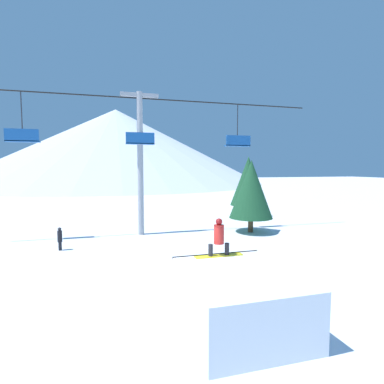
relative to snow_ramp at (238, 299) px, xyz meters
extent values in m
plane|color=white|center=(-1.37, 0.39, -0.77)|extent=(220.00, 220.00, 0.00)
cone|color=silver|center=(-1.37, 79.60, 9.41)|extent=(80.11, 80.11, 20.37)
cube|color=white|center=(0.00, 0.00, 0.00)|extent=(2.94, 3.62, 1.55)
cube|color=silver|center=(0.00, 1.76, 0.74)|extent=(2.94, 0.10, 0.06)
cube|color=yellow|center=(-0.03, 1.48, 0.79)|extent=(1.59, 0.26, 0.03)
cylinder|color=black|center=(-0.30, 1.48, 0.99)|extent=(0.15, 0.15, 0.38)
cylinder|color=black|center=(0.25, 1.48, 0.99)|extent=(0.15, 0.15, 0.38)
cylinder|color=red|center=(-0.03, 1.48, 1.48)|extent=(0.32, 0.32, 0.61)
sphere|color=maroon|center=(-0.03, 1.48, 1.89)|extent=(0.21, 0.21, 0.21)
cylinder|color=#9E9EA3|center=(-1.42, 12.21, 3.80)|extent=(0.37, 0.37, 9.15)
cube|color=#9E9EA3|center=(-1.42, 12.21, 8.17)|extent=(2.40, 0.24, 0.24)
cylinder|color=black|center=(-1.42, 12.21, 7.97)|extent=(23.81, 0.08, 0.08)
cylinder|color=#28282D|center=(-8.16, 12.21, 6.55)|extent=(0.06, 0.06, 2.86)
cube|color=#195199|center=(-8.16, 12.21, 5.12)|extent=(1.80, 0.44, 0.08)
cube|color=#195199|center=(-8.16, 12.03, 5.47)|extent=(1.80, 0.08, 0.70)
cylinder|color=#28282D|center=(-1.42, 12.21, 6.55)|extent=(0.06, 0.06, 2.86)
cube|color=#195199|center=(-1.42, 12.21, 5.12)|extent=(1.80, 0.44, 0.08)
cube|color=#195199|center=(-1.42, 12.03, 5.47)|extent=(1.80, 0.08, 0.70)
cylinder|color=#28282D|center=(5.33, 12.21, 6.55)|extent=(0.06, 0.06, 2.86)
cube|color=#195199|center=(5.33, 12.21, 5.12)|extent=(1.80, 0.44, 0.08)
cube|color=#195199|center=(5.33, 12.03, 5.47)|extent=(1.80, 0.08, 0.70)
cylinder|color=#4C3823|center=(5.81, 10.92, -0.28)|extent=(0.35, 0.35, 0.98)
cone|color=#194728|center=(5.81, 10.92, 2.16)|extent=(2.90, 2.90, 3.89)
cylinder|color=#4C3823|center=(8.38, 16.62, -0.24)|extent=(0.38, 0.38, 1.06)
cone|color=#194728|center=(8.38, 16.62, 2.43)|extent=(3.09, 3.09, 4.28)
cylinder|color=black|center=(-5.95, 9.52, -0.55)|extent=(0.17, 0.17, 0.45)
cylinder|color=black|center=(-5.95, 9.52, -0.02)|extent=(0.24, 0.24, 0.60)
sphere|color=#232328|center=(-5.95, 9.52, 0.37)|extent=(0.18, 0.18, 0.18)
camera|label=1|loc=(-3.34, -7.33, 3.61)|focal=28.00mm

